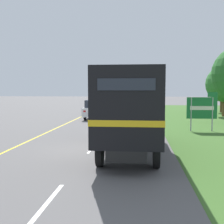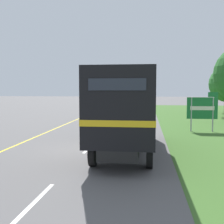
{
  "view_description": "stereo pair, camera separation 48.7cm",
  "coord_description": "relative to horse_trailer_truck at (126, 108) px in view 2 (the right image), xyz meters",
  "views": [
    {
      "loc": [
        2.22,
        -12.48,
        2.74
      ],
      "look_at": [
        0.3,
        6.71,
        1.2
      ],
      "focal_mm": 45.0,
      "sensor_mm": 36.0,
      "label": 1
    },
    {
      "loc": [
        2.7,
        -12.43,
        2.74
      ],
      "look_at": [
        0.3,
        6.71,
        1.2
      ],
      "focal_mm": 45.0,
      "sensor_mm": 36.0,
      "label": 2
    }
  ],
  "objects": [
    {
      "name": "centre_dash_mid_a",
      "position": [
        -1.8,
        7.38,
        -1.95
      ],
      "size": [
        0.12,
        2.6,
        0.01
      ],
      "primitive_type": "cube",
      "color": "white",
      "rests_on": "ground"
    },
    {
      "name": "lead_car_white",
      "position": [
        -3.76,
        13.65,
        -1.05
      ],
      "size": [
        1.8,
        3.84,
        1.78
      ],
      "color": "black",
      "rests_on": "ground"
    },
    {
      "name": "ground_plane",
      "position": [
        -1.8,
        0.27,
        -1.96
      ],
      "size": [
        200.0,
        200.0,
        0.0
      ],
      "primitive_type": "plane",
      "color": "#5B5959"
    },
    {
      "name": "centre_dash_mid_b",
      "position": [
        -1.8,
        13.98,
        -1.95
      ],
      "size": [
        0.12,
        2.6,
        0.01
      ],
      "primitive_type": "cube",
      "color": "white",
      "rests_on": "ground"
    },
    {
      "name": "centre_dash_nearest",
      "position": [
        -1.8,
        -5.82,
        -1.95
      ],
      "size": [
        0.12,
        2.6,
        0.01
      ],
      "primitive_type": "cube",
      "color": "white",
      "rests_on": "ground"
    },
    {
      "name": "centre_dash_near",
      "position": [
        -1.8,
        0.78,
        -1.95
      ],
      "size": [
        0.12,
        2.6,
        0.01
      ],
      "primitive_type": "cube",
      "color": "white",
      "rests_on": "ground"
    },
    {
      "name": "highway_sign",
      "position": [
        4.5,
        6.67,
        -0.44
      ],
      "size": [
        1.96,
        0.09,
        2.58
      ],
      "color": "#9E9EA3",
      "rests_on": "ground"
    },
    {
      "name": "centre_dash_far",
      "position": [
        -1.8,
        20.58,
        -1.95
      ],
      "size": [
        0.12,
        2.6,
        0.01
      ],
      "primitive_type": "cube",
      "color": "white",
      "rests_on": "ground"
    },
    {
      "name": "edge_line_yellow",
      "position": [
        -5.5,
        10.48,
        -1.95
      ],
      "size": [
        0.12,
        55.34,
        0.01
      ],
      "primitive_type": "cube",
      "color": "yellow",
      "rests_on": "ground"
    },
    {
      "name": "horse_trailer_truck",
      "position": [
        0.0,
        0.0,
        0.0
      ],
      "size": [
        2.34,
        8.22,
        3.49
      ],
      "color": "black",
      "rests_on": "ground"
    },
    {
      "name": "centre_dash_farthest",
      "position": [
        -1.8,
        27.18,
        -1.95
      ],
      "size": [
        0.12,
        2.6,
        0.01
      ],
      "primitive_type": "cube",
      "color": "white",
      "rests_on": "ground"
    }
  ]
}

